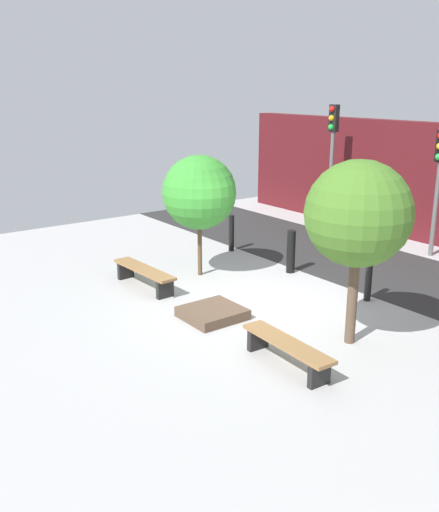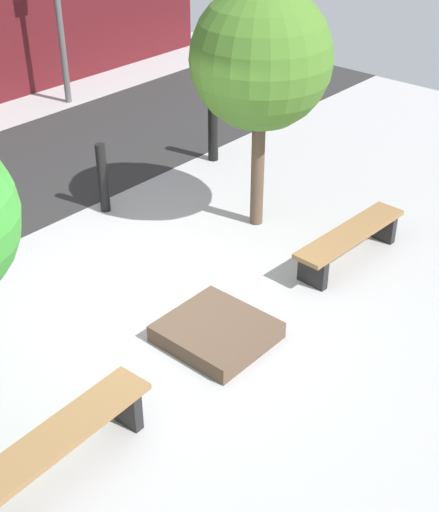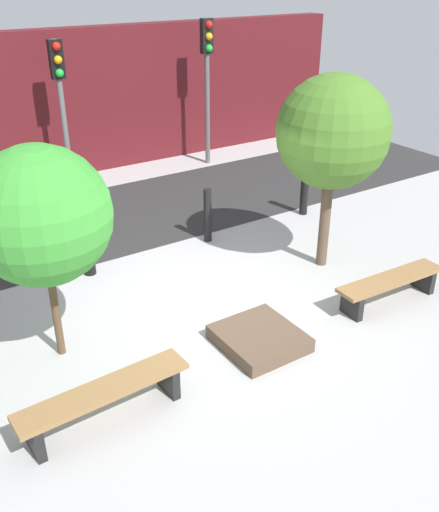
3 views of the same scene
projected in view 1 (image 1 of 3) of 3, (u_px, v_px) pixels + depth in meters
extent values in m
plane|color=#A8A8A8|center=(252.00, 306.00, 11.50)|extent=(18.00, 18.00, 0.00)
cube|color=#2B2B2B|center=(382.00, 269.00, 13.82)|extent=(18.00, 3.38, 0.01)
cube|color=black|center=(126.00, 270.00, 13.13)|extent=(0.12, 0.39, 0.39)
cube|color=black|center=(165.00, 289.00, 11.92)|extent=(0.12, 0.39, 0.39)
cube|color=olive|center=(144.00, 269.00, 12.46)|extent=(2.00, 0.48, 0.06)
cube|color=black|center=(258.00, 339.00, 9.60)|extent=(0.12, 0.39, 0.36)
cube|color=black|center=(319.00, 374.00, 8.42)|extent=(0.12, 0.39, 0.36)
cube|color=olive|center=(287.00, 343.00, 8.95)|extent=(1.86, 0.47, 0.06)
cube|color=brown|center=(212.00, 313.00, 10.91)|extent=(1.03, 1.08, 0.19)
cylinder|color=brown|center=(200.00, 244.00, 13.21)|extent=(0.10, 0.10, 1.50)
sphere|color=green|center=(199.00, 192.00, 12.87)|extent=(1.68, 1.68, 1.68)
cylinder|color=brown|center=(353.00, 293.00, 9.65)|extent=(0.18, 0.18, 1.79)
sphere|color=#457426|center=(358.00, 214.00, 9.25)|extent=(1.77, 1.77, 1.77)
cylinder|color=black|center=(231.00, 233.00, 15.24)|extent=(0.15, 0.15, 0.99)
cylinder|color=black|center=(291.00, 252.00, 13.45)|extent=(0.20, 0.20, 1.02)
cylinder|color=black|center=(369.00, 277.00, 11.68)|extent=(0.14, 0.14, 1.01)
cylinder|color=#5B5B5B|center=(331.00, 168.00, 17.21)|extent=(0.12, 0.12, 3.75)
cube|color=black|center=(334.00, 118.00, 16.78)|extent=(0.28, 0.16, 0.78)
sphere|color=red|center=(332.00, 109.00, 16.65)|extent=(0.17, 0.17, 0.17)
sphere|color=orange|center=(332.00, 118.00, 16.72)|extent=(0.17, 0.17, 0.17)
sphere|color=green|center=(331.00, 127.00, 16.80)|extent=(0.17, 0.17, 0.17)
cylinder|color=#5E5E5E|center=(437.00, 195.00, 14.49)|extent=(0.12, 0.12, 3.22)
sphere|color=green|center=(439.00, 157.00, 14.15)|extent=(0.17, 0.17, 0.17)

